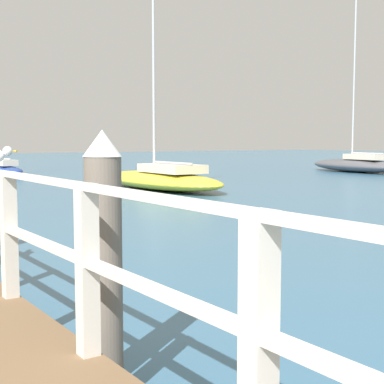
{
  "coord_description": "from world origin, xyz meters",
  "views": [
    {
      "loc": [
        -0.35,
        0.79,
        1.83
      ],
      "look_at": [
        3.72,
        6.66,
        1.17
      ],
      "focal_mm": 52.88,
      "sensor_mm": 36.0,
      "label": 1
    }
  ],
  "objects_px": {
    "boat_1": "(357,164)",
    "dock_piling_near": "(104,255)",
    "boat_4": "(1,169)",
    "boat_2": "(160,179)"
  },
  "relations": [
    {
      "from": "dock_piling_near",
      "to": "boat_1",
      "type": "height_order",
      "value": "boat_1"
    },
    {
      "from": "dock_piling_near",
      "to": "boat_2",
      "type": "relative_size",
      "value": 0.25
    },
    {
      "from": "boat_1",
      "to": "boat_2",
      "type": "height_order",
      "value": "boat_1"
    },
    {
      "from": "boat_2",
      "to": "boat_4",
      "type": "height_order",
      "value": "boat_2"
    },
    {
      "from": "dock_piling_near",
      "to": "boat_2",
      "type": "height_order",
      "value": "boat_2"
    },
    {
      "from": "boat_1",
      "to": "dock_piling_near",
      "type": "bearing_deg",
      "value": -135.92
    },
    {
      "from": "dock_piling_near",
      "to": "boat_1",
      "type": "xyz_separation_m",
      "value": [
        24.42,
        17.43,
        -0.52
      ]
    },
    {
      "from": "boat_1",
      "to": "boat_4",
      "type": "distance_m",
      "value": 19.7
    },
    {
      "from": "boat_1",
      "to": "boat_2",
      "type": "xyz_separation_m",
      "value": [
        -15.23,
        -3.25,
        -0.05
      ]
    },
    {
      "from": "boat_1",
      "to": "boat_2",
      "type": "bearing_deg",
      "value": -159.38
    }
  ]
}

